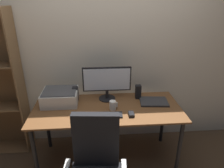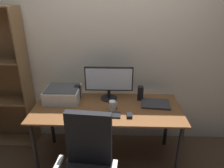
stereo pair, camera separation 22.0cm
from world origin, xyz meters
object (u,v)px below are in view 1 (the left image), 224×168
object	(u,v)px
mouse	(131,114)
speaker_left	(75,94)
printer	(60,97)
desk	(107,114)
coffee_mug	(113,105)
laptop	(154,102)
speaker_right	(138,92)
keyboard	(108,115)
monitor	(107,81)

from	to	relation	value
mouse	speaker_left	world-z (taller)	speaker_left
printer	desk	bearing A→B (deg)	-16.37
desk	coffee_mug	world-z (taller)	coffee_mug
laptop	printer	world-z (taller)	printer
desk	laptop	world-z (taller)	laptop
speaker_left	desk	bearing A→B (deg)	-29.56
speaker_left	speaker_right	size ratio (longest dim) A/B	1.00
speaker_left	mouse	bearing A→B (deg)	-32.80
laptop	speaker_left	xyz separation A→B (m)	(-0.92, 0.13, 0.07)
laptop	keyboard	bearing A→B (deg)	-150.34
keyboard	speaker_left	world-z (taller)	speaker_left
coffee_mug	laptop	distance (m)	0.51
monitor	laptop	bearing A→B (deg)	-14.03
monitor	coffee_mug	distance (m)	0.32
mouse	printer	bearing A→B (deg)	156.05
desk	mouse	distance (m)	0.32
coffee_mug	printer	distance (m)	0.63
printer	mouse	bearing A→B (deg)	-23.74
desk	speaker_right	size ratio (longest dim) A/B	9.73
mouse	speaker_right	world-z (taller)	speaker_right
desk	mouse	bearing A→B (deg)	-37.23
keyboard	laptop	xyz separation A→B (m)	(0.55, 0.25, 0.00)
desk	coffee_mug	distance (m)	0.15
desk	keyboard	xyz separation A→B (m)	(0.01, -0.17, 0.09)
keyboard	desk	bearing A→B (deg)	94.15
keyboard	coffee_mug	distance (m)	0.15
speaker_left	keyboard	bearing A→B (deg)	-45.61
monitor	coffee_mug	size ratio (longest dim) A/B	5.65
coffee_mug	printer	world-z (taller)	printer
monitor	speaker_left	bearing A→B (deg)	-178.79
monitor	keyboard	distance (m)	0.45
speaker_right	laptop	bearing A→B (deg)	-37.66
laptop	printer	xyz separation A→B (m)	(-1.09, 0.08, 0.07)
laptop	desk	bearing A→B (deg)	-166.74
keyboard	mouse	distance (m)	0.24
speaker_right	printer	world-z (taller)	speaker_right
monitor	printer	world-z (taller)	monitor
desk	speaker_left	distance (m)	0.45
mouse	coffee_mug	xyz separation A→B (m)	(-0.18, 0.15, 0.03)
laptop	speaker_right	bearing A→B (deg)	147.43
keyboard	laptop	distance (m)	0.60
desk	mouse	world-z (taller)	mouse
laptop	speaker_right	distance (m)	0.22
laptop	speaker_right	size ratio (longest dim) A/B	1.88
desk	speaker_right	bearing A→B (deg)	28.03
coffee_mug	speaker_left	size ratio (longest dim) A/B	0.59
speaker_left	printer	distance (m)	0.18
monitor	desk	bearing A→B (deg)	-93.17
speaker_right	printer	size ratio (longest dim) A/B	0.42
desk	laptop	xyz separation A→B (m)	(0.55, 0.08, 0.09)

